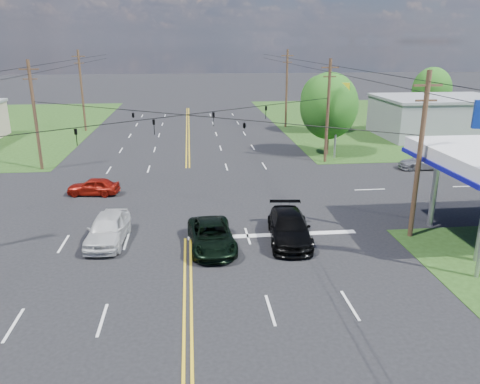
{
  "coord_description": "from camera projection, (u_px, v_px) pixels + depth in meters",
  "views": [
    {
      "loc": [
        0.37,
        -21.17,
        10.91
      ],
      "look_at": [
        3.26,
        6.0,
        2.11
      ],
      "focal_mm": 35.0,
      "sensor_mm": 36.0,
      "label": 1
    }
  ],
  "objects": [
    {
      "name": "tree_right_a",
      "position": [
        329.0,
        106.0,
        45.98
      ],
      "size": [
        5.7,
        5.7,
        8.18
      ],
      "color": "#3E281A",
      "rests_on": "ground"
    },
    {
      "name": "pole_nw",
      "position": [
        35.0,
        114.0,
        40.41
      ],
      "size": [
        1.6,
        0.28,
        9.5
      ],
      "color": "#3E281A",
      "rests_on": "ground"
    },
    {
      "name": "tree_far_r",
      "position": [
        432.0,
        90.0,
        65.13
      ],
      "size": [
        5.32,
        5.32,
        7.63
      ],
      "color": "#3E281A",
      "rests_on": "ground"
    },
    {
      "name": "power_lines",
      "position": [
        183.0,
        79.0,
        30.17
      ],
      "size": [
        26.04,
        100.0,
        0.64
      ],
      "color": "black",
      "rests_on": "ground"
    },
    {
      "name": "stop_bar",
      "position": [
        273.0,
        235.0,
        27.64
      ],
      "size": [
        10.0,
        0.5,
        0.02
      ],
      "primitive_type": "cube",
      "color": "silver",
      "rests_on": "ground"
    },
    {
      "name": "sedan_red",
      "position": [
        93.0,
        186.0,
        34.75
      ],
      "size": [
        3.96,
        2.01,
        1.29
      ],
      "primitive_type": "imported",
      "rotation": [
        0.0,
        0.0,
        -1.7
      ],
      "color": "maroon",
      "rests_on": "ground"
    },
    {
      "name": "pickup_white",
      "position": [
        108.0,
        229.0,
        26.43
      ],
      "size": [
        2.29,
        5.02,
        1.67
      ],
      "primitive_type": "imported",
      "rotation": [
        0.0,
        0.0,
        -0.07
      ],
      "color": "silver",
      "rests_on": "ground"
    },
    {
      "name": "tree_right_b",
      "position": [
        321.0,
        98.0,
        57.79
      ],
      "size": [
        4.94,
        4.94,
        7.09
      ],
      "color": "#3E281A",
      "rests_on": "ground"
    },
    {
      "name": "sedan_far",
      "position": [
        423.0,
        162.0,
        41.83
      ],
      "size": [
        4.48,
        1.89,
        1.29
      ],
      "primitive_type": "imported",
      "rotation": [
        0.0,
        0.0,
        -1.59
      ],
      "color": "#A5A5AA",
      "rests_on": "ground"
    },
    {
      "name": "pole_right_far",
      "position": [
        287.0,
        88.0,
        60.93
      ],
      "size": [
        1.6,
        0.28,
        10.0
      ],
      "color": "#3E281A",
      "rests_on": "ground"
    },
    {
      "name": "pole_se",
      "position": [
        420.0,
        155.0,
        25.99
      ],
      "size": [
        1.6,
        0.28,
        9.5
      ],
      "color": "#3E281A",
      "rests_on": "ground"
    },
    {
      "name": "pole_left_far",
      "position": [
        82.0,
        90.0,
        58.31
      ],
      "size": [
        1.6,
        0.28,
        10.0
      ],
      "color": "#3E281A",
      "rests_on": "ground"
    },
    {
      "name": "span_wire_signals",
      "position": [
        185.0,
        115.0,
        32.87
      ],
      "size": [
        26.0,
        18.0,
        1.13
      ],
      "color": "black",
      "rests_on": "ground"
    },
    {
      "name": "polesign_ne",
      "position": [
        338.0,
        100.0,
        44.19
      ],
      "size": [
        2.0,
        0.84,
        7.35
      ],
      "color": "#A5A5AA",
      "rests_on": "ground"
    },
    {
      "name": "grass_ne",
      "position": [
        428.0,
        120.0,
        68.52
      ],
      "size": [
        46.0,
        48.0,
        0.03
      ],
      "primitive_type": "cube",
      "color": "#1F3912",
      "rests_on": "ground"
    },
    {
      "name": "pole_ne",
      "position": [
        328.0,
        110.0,
        43.03
      ],
      "size": [
        1.6,
        0.28,
        9.5
      ],
      "color": "#3E281A",
      "rests_on": "ground"
    },
    {
      "name": "pickup_dkgreen",
      "position": [
        211.0,
        236.0,
        25.72
      ],
      "size": [
        2.71,
        5.29,
        1.43
      ],
      "primitive_type": "imported",
      "rotation": [
        0.0,
        0.0,
        0.07
      ],
      "color": "black",
      "rests_on": "ground"
    },
    {
      "name": "ground",
      "position": [
        188.0,
        196.0,
        34.71
      ],
      "size": [
        280.0,
        280.0,
        0.0
      ],
      "primitive_type": "plane",
      "color": "black",
      "rests_on": "ground"
    },
    {
      "name": "retail_ne",
      "position": [
        439.0,
        118.0,
        55.98
      ],
      "size": [
        14.0,
        10.0,
        4.4
      ],
      "primitive_type": "cube",
      "color": "gray",
      "rests_on": "ground"
    },
    {
      "name": "suv_black",
      "position": [
        289.0,
        227.0,
        26.66
      ],
      "size": [
        2.8,
        5.75,
        1.61
      ],
      "primitive_type": "imported",
      "rotation": [
        0.0,
        0.0,
        -0.1
      ],
      "color": "black",
      "rests_on": "ground"
    }
  ]
}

